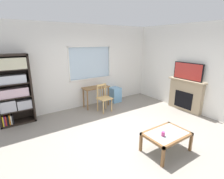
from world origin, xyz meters
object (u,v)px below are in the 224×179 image
at_px(fireplace, 185,95).
at_px(coffee_table, 166,136).
at_px(plastic_drawer_unit, 115,95).
at_px(sippy_cup, 163,134).
at_px(wooden_chair, 104,98).
at_px(tv, 188,71).
at_px(bookshelf, 13,88).
at_px(desk_under_window, 96,90).

relative_size(fireplace, coffee_table, 1.34).
relative_size(plastic_drawer_unit, sippy_cup, 6.13).
distance_m(wooden_chair, coffee_table, 2.58).
distance_m(plastic_drawer_unit, sippy_cup, 3.34).
bearing_deg(wooden_chair, plastic_drawer_unit, 33.96).
bearing_deg(coffee_table, wooden_chair, 89.15).
xyz_separation_m(fireplace, tv, (-0.02, 0.00, 0.80)).
bearing_deg(bookshelf, desk_under_window, -2.45).
xyz_separation_m(plastic_drawer_unit, sippy_cup, (-1.03, -3.17, 0.19)).
xyz_separation_m(plastic_drawer_unit, coffee_table, (-0.88, -3.14, 0.08)).
distance_m(wooden_chair, tv, 2.82).
relative_size(coffee_table, sippy_cup, 10.26).
bearing_deg(plastic_drawer_unit, wooden_chair, -146.04).
height_order(bookshelf, desk_under_window, bookshelf).
bearing_deg(sippy_cup, wooden_chair, 85.81).
bearing_deg(fireplace, desk_under_window, 139.71).
xyz_separation_m(wooden_chair, coffee_table, (-0.04, -2.58, -0.10)).
distance_m(bookshelf, wooden_chair, 2.63).
relative_size(plastic_drawer_unit, fireplace, 0.45).
distance_m(tv, sippy_cup, 2.86).
bearing_deg(desk_under_window, bookshelf, 177.55).
bearing_deg(plastic_drawer_unit, coffee_table, -105.57).
height_order(desk_under_window, plastic_drawer_unit, desk_under_window).
bearing_deg(sippy_cup, plastic_drawer_unit, 72.03).
height_order(fireplace, coffee_table, fireplace).
bearing_deg(bookshelf, wooden_chair, -13.98).
bearing_deg(desk_under_window, tv, -40.52).
bearing_deg(wooden_chair, sippy_cup, -94.19).
bearing_deg(sippy_cup, desk_under_window, 86.70).
relative_size(tv, sippy_cup, 10.98).
height_order(desk_under_window, tv, tv).
xyz_separation_m(wooden_chair, sippy_cup, (-0.19, -2.61, 0.00)).
xyz_separation_m(desk_under_window, fireplace, (2.30, -1.95, -0.06)).
xyz_separation_m(bookshelf, coffee_table, (2.45, -3.20, -0.68)).
bearing_deg(fireplace, sippy_cup, -154.67).
distance_m(plastic_drawer_unit, coffee_table, 3.26).
bearing_deg(coffee_table, fireplace, 26.17).
distance_m(desk_under_window, sippy_cup, 3.13).
distance_m(desk_under_window, fireplace, 3.01).
relative_size(desk_under_window, plastic_drawer_unit, 1.67).
relative_size(bookshelf, sippy_cup, 21.50).
distance_m(wooden_chair, fireplace, 2.70).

